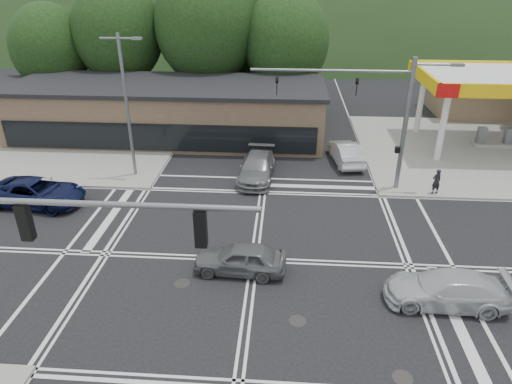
# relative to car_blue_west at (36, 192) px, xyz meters

# --- Properties ---
(ground) EXTENTS (120.00, 120.00, 0.00)m
(ground) POSITION_rel_car_blue_west_xyz_m (12.90, -4.72, -0.77)
(ground) COLOR black
(ground) RESTS_ON ground
(sidewalk_ne) EXTENTS (16.00, 16.00, 0.15)m
(sidewalk_ne) POSITION_rel_car_blue_west_xyz_m (27.90, 10.28, -0.69)
(sidewalk_ne) COLOR gray
(sidewalk_ne) RESTS_ON ground
(sidewalk_nw) EXTENTS (16.00, 16.00, 0.15)m
(sidewalk_nw) POSITION_rel_car_blue_west_xyz_m (-2.10, 10.28, -0.69)
(sidewalk_nw) COLOR gray
(sidewalk_nw) RESTS_ON ground
(gas_station_canopy) EXTENTS (12.32, 8.34, 5.75)m
(gas_station_canopy) POSITION_rel_car_blue_west_xyz_m (29.89, 11.27, 4.27)
(gas_station_canopy) COLOR silver
(gas_station_canopy) RESTS_ON ground
(convenience_store) EXTENTS (10.00, 6.00, 3.80)m
(convenience_store) POSITION_rel_car_blue_west_xyz_m (32.90, 20.28, 1.13)
(convenience_store) COLOR #846B4F
(convenience_store) RESTS_ON ground
(commercial_row) EXTENTS (24.00, 8.00, 4.00)m
(commercial_row) POSITION_rel_car_blue_west_xyz_m (4.90, 12.28, 1.23)
(commercial_row) COLOR brown
(commercial_row) RESTS_ON ground
(hill_north) EXTENTS (252.00, 126.00, 140.00)m
(hill_north) POSITION_rel_car_blue_west_xyz_m (12.90, 85.28, -0.77)
(hill_north) COLOR #213819
(hill_north) RESTS_ON ground
(tree_n_a) EXTENTS (8.00, 8.00, 11.75)m
(tree_n_a) POSITION_rel_car_blue_west_xyz_m (-1.10, 19.28, 6.37)
(tree_n_a) COLOR #382619
(tree_n_a) RESTS_ON ground
(tree_n_b) EXTENTS (9.00, 9.00, 12.98)m
(tree_n_b) POSITION_rel_car_blue_west_xyz_m (6.90, 19.28, 7.02)
(tree_n_b) COLOR #382619
(tree_n_b) RESTS_ON ground
(tree_n_c) EXTENTS (7.60, 7.60, 10.87)m
(tree_n_c) POSITION_rel_car_blue_west_xyz_m (13.90, 19.28, 5.72)
(tree_n_c) COLOR #382619
(tree_n_c) RESTS_ON ground
(tree_n_d) EXTENTS (6.80, 6.80, 9.76)m
(tree_n_d) POSITION_rel_car_blue_west_xyz_m (-7.10, 18.28, 5.07)
(tree_n_d) COLOR #382619
(tree_n_d) RESTS_ON ground
(tree_n_e) EXTENTS (8.40, 8.40, 11.98)m
(tree_n_e) POSITION_rel_car_blue_west_xyz_m (10.90, 23.28, 6.37)
(tree_n_e) COLOR #382619
(tree_n_e) RESTS_ON ground
(streetlight_nw) EXTENTS (2.50, 0.25, 9.00)m
(streetlight_nw) POSITION_rel_car_blue_west_xyz_m (4.46, 4.28, 4.28)
(streetlight_nw) COLOR slate
(streetlight_nw) RESTS_ON ground
(signal_mast_ne) EXTENTS (11.65, 0.30, 8.00)m
(signal_mast_ne) POSITION_rel_car_blue_west_xyz_m (19.85, 3.48, 4.31)
(signal_mast_ne) COLOR slate
(signal_mast_ne) RESTS_ON ground
(car_blue_west) EXTENTS (5.76, 3.11, 1.53)m
(car_blue_west) POSITION_rel_car_blue_west_xyz_m (0.00, 0.00, 0.00)
(car_blue_west) COLOR #0C1235
(car_blue_west) RESTS_ON ground
(car_grey_center) EXTENTS (4.20, 1.88, 1.40)m
(car_grey_center) POSITION_rel_car_blue_west_xyz_m (12.34, -5.65, -0.07)
(car_grey_center) COLOR #5C5E60
(car_grey_center) RESTS_ON ground
(car_silver_east) EXTENTS (4.96, 2.18, 1.42)m
(car_silver_east) POSITION_rel_car_blue_west_xyz_m (20.90, -7.22, -0.06)
(car_silver_east) COLOR silver
(car_silver_east) RESTS_ON ground
(car_queue_a) EXTENTS (2.28, 4.80, 1.52)m
(car_queue_a) POSITION_rel_car_blue_west_xyz_m (18.40, 7.60, -0.01)
(car_queue_a) COLOR silver
(car_queue_a) RESTS_ON ground
(car_queue_b) EXTENTS (1.83, 4.45, 1.51)m
(car_queue_b) POSITION_rel_car_blue_west_xyz_m (15.88, 11.46, -0.01)
(car_queue_b) COLOR #B4B5B0
(car_queue_b) RESTS_ON ground
(car_northbound) EXTENTS (2.43, 5.34, 1.52)m
(car_northbound) POSITION_rel_car_blue_west_xyz_m (12.40, 4.51, -0.01)
(car_northbound) COLOR slate
(car_northbound) RESTS_ON ground
(pedestrian) EXTENTS (0.66, 0.53, 1.56)m
(pedestrian) POSITION_rel_car_blue_west_xyz_m (23.23, 2.78, 0.16)
(pedestrian) COLOR black
(pedestrian) RESTS_ON sidewalk_ne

